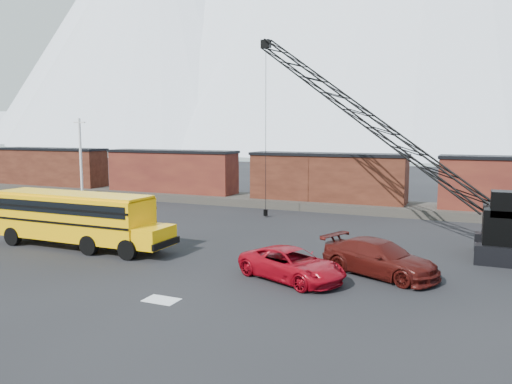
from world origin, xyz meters
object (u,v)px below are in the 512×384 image
(red_pickup, at_px, (292,264))
(school_bus, at_px, (77,217))
(maroon_suv, at_px, (380,258))
(crawler_crane, at_px, (363,116))

(red_pickup, bearing_deg, school_bus, 108.38)
(maroon_suv, distance_m, crawler_crane, 11.90)
(red_pickup, xyz_separation_m, crawler_crane, (0.64, 11.60, 7.03))
(school_bus, distance_m, crawler_crane, 18.72)
(red_pickup, bearing_deg, crawler_crane, 19.42)
(crawler_crane, bearing_deg, school_bus, -143.29)
(school_bus, relative_size, red_pickup, 2.23)
(school_bus, bearing_deg, crawler_crane, 36.71)
(red_pickup, relative_size, crawler_crane, 0.25)
(red_pickup, distance_m, crawler_crane, 13.58)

